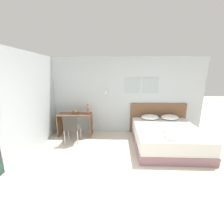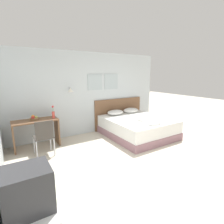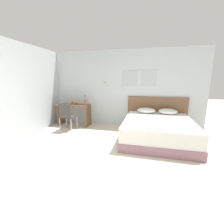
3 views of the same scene
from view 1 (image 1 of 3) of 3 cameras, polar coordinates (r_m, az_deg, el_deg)
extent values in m
plane|color=beige|center=(3.19, 4.99, -26.94)|extent=(24.00, 24.00, 0.00)
cube|color=silver|center=(5.33, 3.83, 6.06)|extent=(5.64, 0.06, 2.65)
cube|color=#A8B7BC|center=(5.27, 7.77, 9.97)|extent=(0.52, 0.02, 0.52)
cube|color=#A8B7BC|center=(5.37, 14.57, 9.72)|extent=(0.52, 0.02, 0.52)
cylinder|color=#B2B2B7|center=(5.21, -2.22, 8.37)|extent=(0.02, 0.16, 0.02)
cone|color=white|center=(5.12, -2.29, 7.71)|extent=(0.17, 0.17, 0.12)
cube|color=gray|center=(4.82, 19.74, -10.87)|extent=(1.84, 2.08, 0.22)
cube|color=white|center=(4.71, 20.05, -7.66)|extent=(1.80, 2.04, 0.36)
cube|color=brown|center=(5.63, 16.93, -2.27)|extent=(1.96, 0.06, 1.08)
ellipsoid|color=white|center=(5.25, 14.28, -1.89)|extent=(0.59, 0.42, 0.17)
ellipsoid|color=white|center=(5.43, 21.19, -1.89)|extent=(0.59, 0.42, 0.17)
cube|color=white|center=(4.34, 20.70, -6.64)|extent=(0.26, 0.31, 0.06)
cube|color=white|center=(3.93, 22.09, -8.99)|extent=(0.33, 0.30, 0.06)
cube|color=brown|center=(5.27, -14.05, -0.84)|extent=(1.14, 0.51, 0.03)
cube|color=brown|center=(5.56, -19.28, -4.57)|extent=(0.04, 0.47, 0.73)
cube|color=brown|center=(5.26, -8.01, -4.95)|extent=(0.04, 0.47, 0.73)
cube|color=#3D3833|center=(4.82, -14.80, -5.93)|extent=(0.44, 0.44, 0.02)
cube|color=#3D3833|center=(4.57, -15.71, -4.14)|extent=(0.40, 0.03, 0.43)
cylinder|color=#B7B7BC|center=(5.14, -16.14, -7.54)|extent=(0.03, 0.03, 0.45)
cylinder|color=#B7B7BC|center=(5.03, -11.79, -7.74)|extent=(0.03, 0.03, 0.45)
cylinder|color=#B7B7BC|center=(4.80, -17.62, -9.30)|extent=(0.03, 0.03, 0.45)
cylinder|color=#B7B7BC|center=(4.68, -12.95, -9.58)|extent=(0.03, 0.03, 0.45)
cylinder|color=brown|center=(5.29, -14.09, -0.28)|extent=(0.24, 0.24, 0.05)
sphere|color=#B2C156|center=(5.26, -13.67, 0.13)|extent=(0.07, 0.07, 0.07)
sphere|color=orange|center=(5.32, -14.26, 0.38)|extent=(0.09, 0.09, 0.09)
sphere|color=red|center=(5.26, -14.58, 0.11)|extent=(0.08, 0.08, 0.08)
cylinder|color=#D14C42|center=(5.09, -9.18, 0.14)|extent=(0.08, 0.08, 0.18)
cylinder|color=#3D7538|center=(5.05, -9.26, 1.91)|extent=(0.01, 0.01, 0.14)
sphere|color=#DB3838|center=(5.04, -9.29, 2.69)|extent=(0.06, 0.06, 0.06)
camera|label=2|loc=(2.10, -86.88, -2.93)|focal=28.00mm
camera|label=3|loc=(1.24, 86.34, -21.40)|focal=24.00mm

